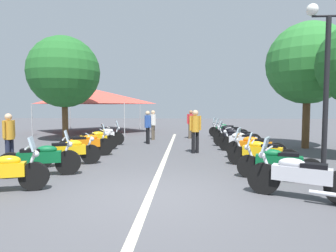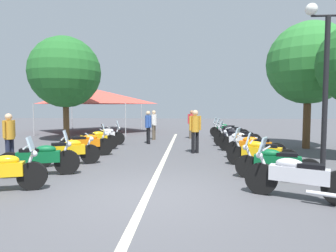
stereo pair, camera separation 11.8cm
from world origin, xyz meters
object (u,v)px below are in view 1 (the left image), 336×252
motorcycle_right_row_1 (277,162)px  bystander_3 (153,123)px  motorcycle_right_row_6 (233,134)px  motorcycle_right_row_8 (225,129)px  bystander_2 (9,135)px  roadside_tree_0 (308,64)px  motorcycle_left_row_3 (86,144)px  motorcycle_left_row_0 (1,172)px  motorcycle_left_row_5 (104,136)px  bystander_0 (191,122)px  bystander_1 (195,128)px  motorcycle_right_row_2 (261,152)px  event_tent (93,96)px  street_lamp_twin_globe (327,58)px  roadside_tree_2 (64,72)px  motorcycle_left_row_2 (68,151)px  motorcycle_right_row_7 (229,132)px  motorcycle_right_row_4 (243,141)px  motorcycle_left_row_4 (94,140)px  motorcycle_right_row_5 (236,137)px  motorcycle_right_row_0 (300,176)px  motorcycle_left_row_1 (41,159)px  bystander_4 (148,125)px  motorcycle_right_row_3 (255,147)px

motorcycle_right_row_1 → bystander_3: size_ratio=1.21×
motorcycle_right_row_6 → motorcycle_right_row_8: motorcycle_right_row_8 is taller
bystander_2 → roadside_tree_0: bearing=27.0°
motorcycle_left_row_3 → motorcycle_right_row_6: (4.33, -6.17, -0.02)m
motorcycle_left_row_0 → motorcycle_left_row_5: bearing=70.4°
motorcycle_left_row_5 → bystander_0: 5.42m
motorcycle_right_row_6 → bystander_1: 3.91m
motorcycle_right_row_1 → bystander_2: bystander_2 is taller
motorcycle_right_row_2 → event_tent: 15.09m
motorcycle_left_row_0 → street_lamp_twin_globe: (2.37, -7.90, 2.75)m
bystander_0 → roadside_tree_2: size_ratio=0.29×
motorcycle_left_row_2 → motorcycle_right_row_7: size_ratio=0.94×
motorcycle_right_row_8 → motorcycle_right_row_4: bearing=111.8°
motorcycle_left_row_2 → motorcycle_right_row_6: size_ratio=0.95×
motorcycle_left_row_3 → event_tent: 10.96m
motorcycle_left_row_4 → bystander_3: 4.59m
motorcycle_right_row_5 → street_lamp_twin_globe: 6.00m
motorcycle_left_row_5 → motorcycle_right_row_1: 8.77m
motorcycle_left_row_5 → roadside_tree_2: 4.56m
motorcycle_left_row_2 → motorcycle_right_row_1: (-1.39, -6.05, 0.00)m
street_lamp_twin_globe → roadside_tree_0: (4.90, -1.50, 0.56)m
motorcycle_right_row_2 → motorcycle_right_row_0: bearing=113.7°
motorcycle_left_row_1 → bystander_4: size_ratio=1.23×
motorcycle_right_row_2 → motorcycle_right_row_3: 1.32m
roadside_tree_0 → motorcycle_right_row_5: bearing=86.2°
motorcycle_right_row_7 → roadside_tree_0: size_ratio=0.36×
motorcycle_right_row_4 → roadside_tree_0: roadside_tree_0 is taller
motorcycle_right_row_6 → motorcycle_right_row_7: size_ratio=0.98×
motorcycle_right_row_6 → bystander_3: (1.25, 4.29, 0.52)m
motorcycle_left_row_0 → bystander_2: (2.94, 1.70, 0.50)m
motorcycle_right_row_1 → motorcycle_right_row_7: (8.90, -0.13, 0.01)m
bystander_1 → bystander_3: 5.05m
motorcycle_right_row_0 → street_lamp_twin_globe: 3.99m
motorcycle_right_row_2 → motorcycle_left_row_4: bearing=-1.1°
motorcycle_right_row_4 → roadside_tree_2: (3.36, 8.96, 3.29)m
motorcycle_right_row_0 → motorcycle_right_row_5: size_ratio=0.92×
motorcycle_right_row_8 → motorcycle_left_row_2: bearing=78.9°
bystander_3 → bystander_4: bearing=-80.7°
motorcycle_right_row_7 → motorcycle_left_row_0: bearing=77.5°
motorcycle_left_row_0 → motorcycle_right_row_4: size_ratio=1.03×
motorcycle_right_row_6 → bystander_1: (-3.28, 2.06, 0.57)m
bystander_3 → motorcycle_right_row_8: bearing=34.9°
motorcycle_right_row_4 → street_lamp_twin_globe: (-3.57, -1.56, 2.77)m
motorcycle_left_row_4 → motorcycle_right_row_3: motorcycle_left_row_4 is taller
motorcycle_right_row_0 → motorcycle_right_row_4: (5.98, -0.04, -0.02)m
motorcycle_right_row_7 → motorcycle_left_row_5: bearing=42.9°
motorcycle_left_row_5 → bystander_2: bearing=-129.6°
motorcycle_right_row_3 → event_tent: bearing=-28.4°
motorcycle_left_row_4 → motorcycle_right_row_0: bearing=-70.5°
motorcycle_right_row_0 → motorcycle_right_row_7: size_ratio=0.97×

